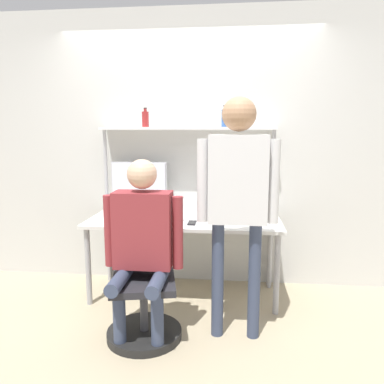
{
  "coord_description": "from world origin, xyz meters",
  "views": [
    {
      "loc": [
        0.44,
        -2.96,
        1.54
      ],
      "look_at": [
        0.14,
        -0.2,
        1.08
      ],
      "focal_mm": 35.0,
      "sensor_mm": 36.0,
      "label": 1
    }
  ],
  "objects": [
    {
      "name": "cell_phone",
      "position": [
        0.09,
        0.22,
        0.74
      ],
      "size": [
        0.07,
        0.15,
        0.01
      ],
      "color": "black",
      "rests_on": "desk"
    },
    {
      "name": "laptop",
      "position": [
        -0.19,
        0.22,
        0.79
      ],
      "size": [
        0.35,
        0.21,
        0.22
      ],
      "color": "#BCBCC1",
      "rests_on": "desk"
    },
    {
      "name": "shelf_unit",
      "position": [
        0.0,
        0.62,
        1.33
      ],
      "size": [
        1.67,
        0.23,
        1.57
      ],
      "color": "white",
      "rests_on": "ground_plane"
    },
    {
      "name": "monitor",
      "position": [
        -0.48,
        0.62,
        1.02
      ],
      "size": [
        0.55,
        0.17,
        0.5
      ],
      "color": "#B7B7BC",
      "rests_on": "desk"
    },
    {
      "name": "desk",
      "position": [
        0.0,
        0.38,
        0.66
      ],
      "size": [
        1.76,
        0.73,
        0.73
      ],
      "color": "silver",
      "rests_on": "ground_plane"
    },
    {
      "name": "bottle_blue",
      "position": [
        0.36,
        0.62,
        1.66
      ],
      "size": [
        0.07,
        0.07,
        0.2
      ],
      "color": "#335999",
      "rests_on": "shelf_unit"
    },
    {
      "name": "person_standing",
      "position": [
        0.47,
        -0.3,
        1.14
      ],
      "size": [
        0.58,
        0.24,
        1.77
      ],
      "color": "#38425B",
      "rests_on": "ground_plane"
    },
    {
      "name": "wall_back",
      "position": [
        0.0,
        0.78,
        1.35
      ],
      "size": [
        8.0,
        0.06,
        2.7
      ],
      "color": "silver",
      "rests_on": "ground_plane"
    },
    {
      "name": "office_chair",
      "position": [
        -0.21,
        -0.36,
        0.28
      ],
      "size": [
        0.56,
        0.56,
        0.91
      ],
      "color": "black",
      "rests_on": "ground_plane"
    },
    {
      "name": "bottle_red",
      "position": [
        -0.4,
        0.62,
        1.65
      ],
      "size": [
        0.06,
        0.06,
        0.18
      ],
      "color": "maroon",
      "rests_on": "shelf_unit"
    },
    {
      "name": "person_seated",
      "position": [
        -0.2,
        -0.41,
        0.79
      ],
      "size": [
        0.58,
        0.47,
        1.34
      ],
      "color": "#38425B",
      "rests_on": "ground_plane"
    },
    {
      "name": "ground_plane",
      "position": [
        0.0,
        0.0,
        0.0
      ],
      "size": [
        12.0,
        12.0,
        0.0
      ],
      "primitive_type": "plane",
      "color": "tan"
    }
  ]
}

